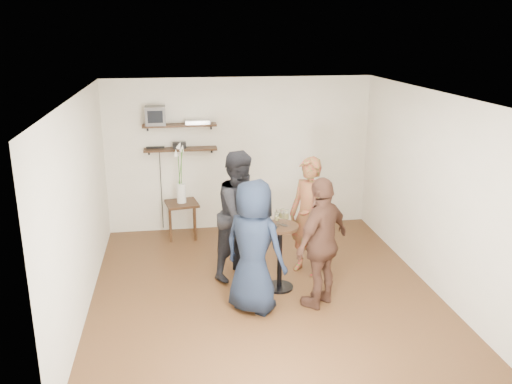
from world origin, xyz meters
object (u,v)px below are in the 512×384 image
at_px(person_dark, 242,215).
at_px(person_brown, 322,243).
at_px(dvd_deck, 197,122).
at_px(person_plaid, 309,217).
at_px(side_table, 182,208).
at_px(radio, 179,145).
at_px(person_navy, 254,247).
at_px(crt_monitor, 155,115).
at_px(drinks_table, 280,248).

distance_m(person_dark, person_brown, 1.33).
distance_m(dvd_deck, person_plaid, 2.60).
distance_m(dvd_deck, side_table, 1.45).
xyz_separation_m(radio, person_navy, (0.82, -2.85, -0.68)).
distance_m(crt_monitor, side_table, 1.57).
xyz_separation_m(dvd_deck, person_brown, (1.35, -2.85, -1.06)).
relative_size(radio, person_dark, 0.12).
height_order(person_plaid, person_brown, person_plaid).
distance_m(radio, person_dark, 2.11).
bearing_deg(person_navy, radio, -34.37).
height_order(crt_monitor, person_brown, crt_monitor).
relative_size(side_table, person_navy, 0.36).
bearing_deg(person_navy, dvd_deck, -40.30).
height_order(crt_monitor, radio, crt_monitor).
height_order(crt_monitor, drinks_table, crt_monitor).
height_order(radio, person_brown, person_brown).
xyz_separation_m(side_table, drinks_table, (1.24, -2.09, 0.07)).
distance_m(dvd_deck, person_navy, 3.08).
bearing_deg(person_brown, crt_monitor, -94.86).
bearing_deg(person_dark, person_navy, -130.88).
height_order(side_table, person_navy, person_navy).
bearing_deg(side_table, person_navy, -72.59).
height_order(drinks_table, person_navy, person_navy).
bearing_deg(radio, side_table, -90.21).
height_order(crt_monitor, side_table, crt_monitor).
relative_size(dvd_deck, radio, 1.82).
bearing_deg(person_dark, person_plaid, -45.43).
xyz_separation_m(crt_monitor, side_table, (0.36, -0.25, -1.51)).
bearing_deg(side_table, drinks_table, -59.38).
relative_size(dvd_deck, person_dark, 0.22).
xyz_separation_m(person_dark, person_brown, (0.87, -1.00, -0.07)).
relative_size(person_dark, person_brown, 1.08).
xyz_separation_m(dvd_deck, person_dark, (0.48, -1.85, -1.00)).
bearing_deg(side_table, dvd_deck, 38.58).
bearing_deg(dvd_deck, person_plaid, -53.21).
height_order(dvd_deck, radio, dvd_deck).
bearing_deg(person_dark, person_brown, -90.88).
height_order(dvd_deck, person_plaid, dvd_deck).
bearing_deg(crt_monitor, side_table, -34.63).
bearing_deg(person_brown, radio, -99.98).
bearing_deg(crt_monitor, person_dark, -58.01).
distance_m(radio, person_navy, 3.04).
xyz_separation_m(person_dark, person_navy, (0.02, -1.00, -0.06)).
relative_size(person_plaid, person_brown, 1.01).
height_order(drinks_table, person_dark, person_dark).
bearing_deg(person_brown, person_dark, -89.12).
distance_m(person_plaid, person_dark, 0.94).
bearing_deg(person_brown, person_plaid, -134.55).
xyz_separation_m(crt_monitor, dvd_deck, (0.67, 0.00, -0.12)).
relative_size(dvd_deck, person_navy, 0.24).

